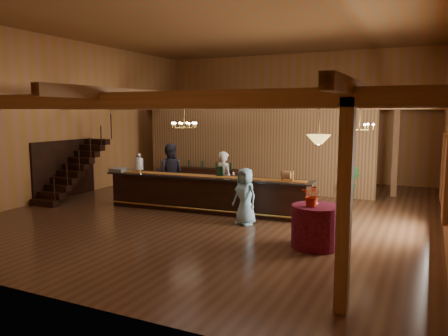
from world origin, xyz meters
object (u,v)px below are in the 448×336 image
at_px(backbar_shelf, 203,178).
at_px(staff_second, 170,173).
at_px(bartender, 224,180).
at_px(guest, 245,196).
at_px(chandelier_right, 359,126).
at_px(round_table, 316,226).
at_px(floor_plant, 350,182).
at_px(raffle_drum, 287,175).
at_px(pendant_lamp, 319,139).
at_px(beverage_dispenser, 139,163).
at_px(tasting_bar, 206,194).
at_px(chandelier_left, 184,125).

relative_size(backbar_shelf, staff_second, 1.45).
height_order(bartender, guest, bartender).
relative_size(chandelier_right, staff_second, 0.41).
bearing_deg(round_table, backbar_shelf, 136.32).
height_order(chandelier_right, floor_plant, chandelier_right).
xyz_separation_m(raffle_drum, pendant_lamp, (1.34, -2.14, 1.15)).
relative_size(beverage_dispenser, chandelier_right, 0.75).
relative_size(tasting_bar, backbar_shelf, 2.30).
bearing_deg(tasting_bar, round_table, -31.55).
height_order(chandelier_left, bartender, chandelier_left).
bearing_deg(chandelier_right, raffle_drum, -133.34).
bearing_deg(raffle_drum, backbar_shelf, 142.65).
height_order(raffle_drum, backbar_shelf, raffle_drum).
bearing_deg(bartender, guest, 155.03).
bearing_deg(beverage_dispenser, backbar_shelf, 84.40).
distance_m(round_table, staff_second, 6.21).
distance_m(round_table, bartender, 4.54).
bearing_deg(staff_second, round_table, 136.25).
xyz_separation_m(beverage_dispenser, raffle_drum, (4.84, 0.20, -0.11)).
height_order(chandelier_left, floor_plant, chandelier_left).
bearing_deg(guest, raffle_drum, 67.98).
bearing_deg(round_table, beverage_dispenser, 162.59).
distance_m(beverage_dispenser, bartender, 2.78).
xyz_separation_m(round_table, pendant_lamp, (0.00, 0.00, 1.93)).
distance_m(backbar_shelf, chandelier_right, 6.70).
bearing_deg(staff_second, raffle_drum, 154.32).
height_order(round_table, staff_second, staff_second).
distance_m(raffle_drum, pendant_lamp, 2.77).
distance_m(staff_second, floor_plant, 6.12).
height_order(pendant_lamp, staff_second, pendant_lamp).
bearing_deg(raffle_drum, bartender, 163.96).
bearing_deg(chandelier_left, floor_plant, 31.12).
distance_m(tasting_bar, bartender, 0.86).
xyz_separation_m(round_table, staff_second, (-5.55, 2.76, 0.50)).
bearing_deg(bartender, staff_second, 25.26).
height_order(bartender, floor_plant, bartender).
bearing_deg(tasting_bar, chandelier_right, 20.35).
xyz_separation_m(beverage_dispenser, staff_second, (0.63, 0.82, -0.39)).
height_order(chandelier_right, staff_second, chandelier_right).
height_order(chandelier_left, pendant_lamp, same).
bearing_deg(chandelier_left, round_table, -29.62).
bearing_deg(pendant_lamp, floor_plant, 92.27).
bearing_deg(pendant_lamp, raffle_drum, 122.03).
bearing_deg(beverage_dispenser, staff_second, 52.55).
relative_size(chandelier_right, guest, 0.53).
xyz_separation_m(beverage_dispenser, floor_plant, (5.95, 3.83, -0.78)).
distance_m(beverage_dispenser, guest, 4.10).
height_order(tasting_bar, beverage_dispenser, beverage_dispenser).
bearing_deg(backbar_shelf, staff_second, -88.23).
bearing_deg(round_table, bartender, 142.10).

